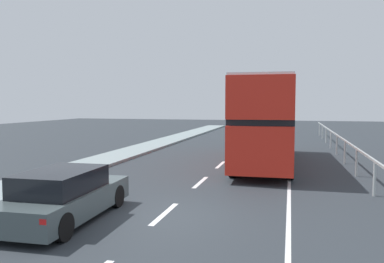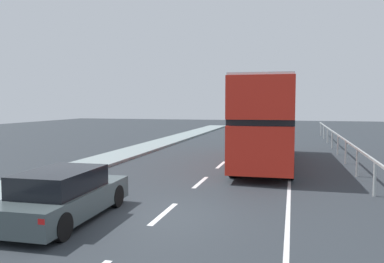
# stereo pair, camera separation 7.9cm
# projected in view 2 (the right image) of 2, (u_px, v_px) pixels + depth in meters

# --- Properties ---
(ground_plane) EXTENTS (75.97, 120.00, 0.10)m
(ground_plane) POSITION_uv_depth(u_px,v_px,m) (162.00, 217.00, 10.42)
(ground_plane) COLOR #2B3136
(lane_paint_markings) EXTENTS (3.44, 46.00, 0.01)m
(lane_paint_markings) POSITION_uv_depth(u_px,v_px,m) (261.00, 166.00, 18.55)
(lane_paint_markings) COLOR silver
(lane_paint_markings) RESTS_ON ground
(bridge_side_railing) EXTENTS (0.10, 42.00, 1.19)m
(bridge_side_railing) POSITION_uv_depth(u_px,v_px,m) (351.00, 149.00, 17.53)
(bridge_side_railing) COLOR #AEB4B3
(bridge_side_railing) RESTS_ON ground
(double_decker_bus_red) EXTENTS (2.75, 11.12, 4.14)m
(double_decker_bus_red) POSITION_uv_depth(u_px,v_px,m) (266.00, 119.00, 19.19)
(double_decker_bus_red) COLOR red
(double_decker_bus_red) RESTS_ON ground
(hatchback_car_near) EXTENTS (1.86, 4.32, 1.33)m
(hatchback_car_near) POSITION_uv_depth(u_px,v_px,m) (64.00, 196.00, 9.92)
(hatchback_car_near) COLOR #434E51
(hatchback_car_near) RESTS_ON ground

